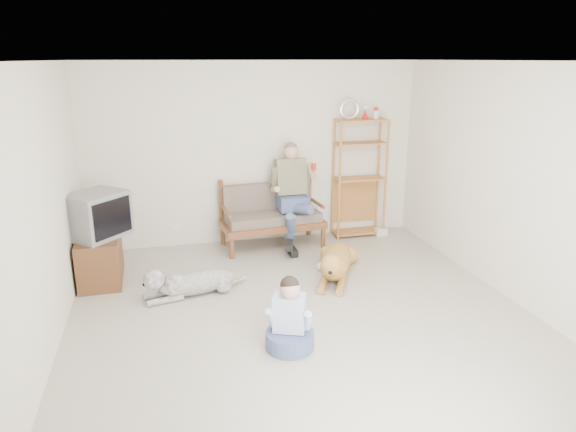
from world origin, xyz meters
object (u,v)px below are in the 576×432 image
object	(u,v)px
loveseat	(271,214)
etagere	(359,177)
golden_retriever	(335,262)
tv_stand	(100,258)

from	to	relation	value
loveseat	etagere	world-z (taller)	etagere
golden_retriever	etagere	bearing A→B (deg)	84.51
loveseat	etagere	xyz separation A→B (m)	(1.43, 0.11, 0.46)
tv_stand	golden_retriever	world-z (taller)	tv_stand
loveseat	golden_retriever	xyz separation A→B (m)	(0.55, -1.37, -0.29)
tv_stand	golden_retriever	size ratio (longest dim) A/B	0.62
tv_stand	golden_retriever	bearing A→B (deg)	-12.57
loveseat	golden_retriever	world-z (taller)	loveseat
etagere	golden_retriever	bearing A→B (deg)	-120.97
loveseat	tv_stand	distance (m)	2.52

